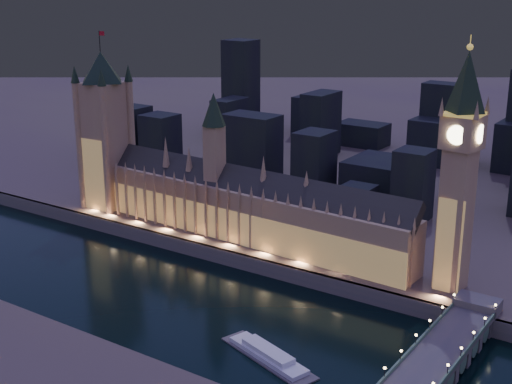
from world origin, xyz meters
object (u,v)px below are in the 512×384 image
Objects in this scene: palace_of_westminster at (243,206)px; elizabeth_tower at (461,153)px; westminster_bridge at (436,363)px; victoria_tower at (105,122)px; river_boat at (268,355)px.

elizabeth_tower is (115.95, 0.19, 45.33)m from palace_of_westminster.
victoria_tower is at bearing 164.53° from westminster_bridge.
westminster_bridge reaches higher than river_boat.
elizabeth_tower is 1.01× the size of westminster_bridge.
palace_of_westminster is 1.77× the size of elizabeth_tower.
palace_of_westminster is at bearing 129.83° from river_boat.
river_boat is at bearing -158.53° from westminster_bridge.
victoria_tower is at bearing 153.20° from river_boat.
elizabeth_tower is at bearing 105.48° from westminster_bridge.
palace_of_westminster is 124.49m from elizabeth_tower.
elizabeth_tower is at bearing 64.78° from river_boat.
victoria_tower is 218.28m from elizabeth_tower.
palace_of_westminster is 4.10× the size of river_boat.
victoria_tower reaches higher than palace_of_westminster.
westminster_bridge is at bearing -15.47° from victoria_tower.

